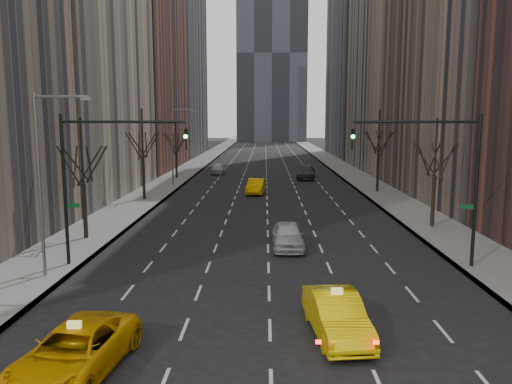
{
  "coord_description": "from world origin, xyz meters",
  "views": [
    {
      "loc": [
        -0.2,
        -13.89,
        7.89
      ],
      "look_at": [
        -0.75,
        16.07,
        3.5
      ],
      "focal_mm": 35.0,
      "sensor_mm": 36.0,
      "label": 1
    }
  ],
  "objects": [
    {
      "name": "bld_left_deep",
      "position": [
        -21.5,
        96.0,
        30.0
      ],
      "size": [
        14.0,
        30.0,
        60.0
      ],
      "primitive_type": "cube",
      "color": "slate",
      "rests_on": "ground"
    },
    {
      "name": "streetlight_far",
      "position": [
        -10.84,
        45.0,
        5.62
      ],
      "size": [
        2.83,
        0.22,
        9.0
      ],
      "color": "slate",
      "rests_on": "ground"
    },
    {
      "name": "taxi_sedan",
      "position": [
        2.43,
        3.55,
        0.79
      ],
      "size": [
        2.22,
        4.99,
        1.59
      ],
      "primitive_type": "imported",
      "rotation": [
        0.0,
        0.0,
        0.11
      ],
      "color": "yellow",
      "rests_on": "ground"
    },
    {
      "name": "tree_rw_c",
      "position": [
        12.0,
        40.0,
        4.04
      ],
      "size": [
        3.36,
        3.5,
        8.74
      ],
      "color": "black",
      "rests_on": "ground"
    },
    {
      "name": "sidewalk_left",
      "position": [
        -12.25,
        70.0,
        0.07
      ],
      "size": [
        4.5,
        320.0,
        0.15
      ],
      "primitive_type": "cube",
      "color": "slate",
      "rests_on": "ground"
    },
    {
      "name": "tree_lw_d",
      "position": [
        -12.0,
        52.0,
        3.56
      ],
      "size": [
        3.36,
        3.5,
        7.36
      ],
      "color": "black",
      "rests_on": "ground"
    },
    {
      "name": "sidewalk_right",
      "position": [
        12.25,
        70.0,
        0.07
      ],
      "size": [
        4.5,
        320.0,
        0.15
      ],
      "primitive_type": "cube",
      "color": "slate",
      "rests_on": "ground"
    },
    {
      "name": "bld_right_far",
      "position": [
        21.5,
        64.0,
        25.0
      ],
      "size": [
        14.0,
        28.0,
        50.0
      ],
      "primitive_type": "cube",
      "color": "tan",
      "rests_on": "ground"
    },
    {
      "name": "taxi_suv",
      "position": [
        -6.09,
        0.57,
        0.75
      ],
      "size": [
        3.21,
        5.72,
        1.51
      ],
      "primitive_type": "imported",
      "rotation": [
        0.0,
        0.0,
        -0.14
      ],
      "color": "#E4A304",
      "rests_on": "ground"
    },
    {
      "name": "bld_left_far",
      "position": [
        -21.5,
        66.0,
        22.0
      ],
      "size": [
        14.0,
        28.0,
        44.0
      ],
      "primitive_type": "cube",
      "color": "brown",
      "rests_on": "ground"
    },
    {
      "name": "bld_right_deep",
      "position": [
        21.5,
        95.0,
        29.0
      ],
      "size": [
        14.0,
        30.0,
        58.0
      ],
      "primitive_type": "cube",
      "color": "slate",
      "rests_on": "ground"
    },
    {
      "name": "tree_lw_b",
      "position": [
        -12.0,
        18.0,
        3.72
      ],
      "size": [
        3.36,
        3.5,
        7.82
      ],
      "color": "black",
      "rests_on": "ground"
    },
    {
      "name": "far_car_white",
      "position": [
        -7.03,
        57.99,
        0.76
      ],
      "size": [
        1.95,
        4.52,
        1.52
      ],
      "primitive_type": "imported",
      "rotation": [
        0.0,
        0.0,
        -0.04
      ],
      "color": "#B9B9B9",
      "rests_on": "ground"
    },
    {
      "name": "far_suv_grey",
      "position": [
        5.27,
        52.28,
        0.89
      ],
      "size": [
        3.08,
        6.35,
        1.78
      ],
      "primitive_type": "imported",
      "rotation": [
        0.0,
        0.0,
        -0.1
      ],
      "color": "#333338",
      "rests_on": "ground"
    },
    {
      "name": "silver_sedan_ahead",
      "position": [
        1.21,
        16.07,
        0.8
      ],
      "size": [
        1.94,
        4.72,
        1.6
      ],
      "primitive_type": "imported",
      "rotation": [
        0.0,
        0.0,
        0.01
      ],
      "color": "#AFB1B7",
      "rests_on": "ground"
    },
    {
      "name": "tree_lw_c",
      "position": [
        -12.0,
        34.0,
        4.04
      ],
      "size": [
        3.36,
        3.5,
        8.74
      ],
      "color": "black",
      "rests_on": "ground"
    },
    {
      "name": "traffic_mast_left",
      "position": [
        -9.11,
        12.0,
        5.49
      ],
      "size": [
        6.69,
        0.39,
        8.0
      ],
      "color": "black",
      "rests_on": "ground"
    },
    {
      "name": "far_taxi",
      "position": [
        -1.13,
        38.79,
        0.8
      ],
      "size": [
        2.2,
        5.01,
        1.6
      ],
      "primitive_type": "imported",
      "rotation": [
        0.0,
        0.0,
        -0.11
      ],
      "color": "#FFBB05",
      "rests_on": "ground"
    },
    {
      "name": "traffic_mast_right",
      "position": [
        9.11,
        12.0,
        5.49
      ],
      "size": [
        6.69,
        0.39,
        8.0
      ],
      "color": "black",
      "rests_on": "ground"
    },
    {
      "name": "streetlight_near",
      "position": [
        -10.84,
        10.0,
        5.62
      ],
      "size": [
        2.83,
        0.22,
        9.0
      ],
      "color": "slate",
      "rests_on": "ground"
    },
    {
      "name": "tree_rw_b",
      "position": [
        12.0,
        22.0,
        3.72
      ],
      "size": [
        3.36,
        3.5,
        7.82
      ],
      "color": "black",
      "rests_on": "ground"
    }
  ]
}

